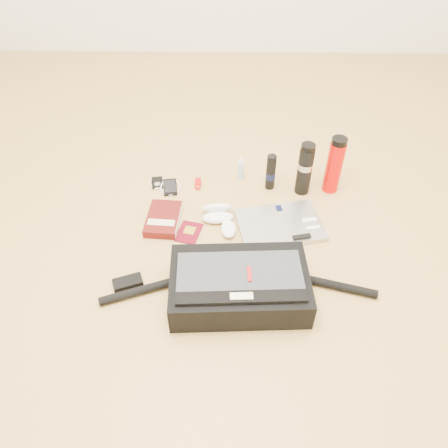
# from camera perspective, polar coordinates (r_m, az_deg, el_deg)

# --- Properties ---
(ground) EXTENTS (4.00, 4.00, 0.00)m
(ground) POSITION_cam_1_polar(r_m,az_deg,el_deg) (1.84, 1.44, -3.29)
(ground) COLOR tan
(ground) RESTS_ON ground
(messenger_bag) EXTENTS (1.05, 0.34, 0.14)m
(messenger_bag) POSITION_cam_1_polar(r_m,az_deg,el_deg) (1.63, 1.91, -7.97)
(messenger_bag) COLOR black
(messenger_bag) RESTS_ON ground
(laptop) EXTENTS (0.40, 0.32, 0.04)m
(laptop) POSITION_cam_1_polar(r_m,az_deg,el_deg) (1.94, 7.34, -0.12)
(laptop) COLOR #A9A9AB
(laptop) RESTS_ON ground
(book) EXTENTS (0.16, 0.23, 0.04)m
(book) POSITION_cam_1_polar(r_m,az_deg,el_deg) (1.96, -7.87, 0.65)
(book) COLOR #4A0D0B
(book) RESTS_ON ground
(passport) EXTENTS (0.12, 0.15, 0.01)m
(passport) POSITION_cam_1_polar(r_m,az_deg,el_deg) (1.91, -4.60, -1.08)
(passport) COLOR #540412
(passport) RESTS_ON ground
(mouse) EXTENTS (0.07, 0.11, 0.04)m
(mouse) POSITION_cam_1_polar(r_m,az_deg,el_deg) (1.90, 0.59, -0.65)
(mouse) COLOR white
(mouse) RESTS_ON ground
(sunglasses_case) EXTENTS (0.15, 0.13, 0.08)m
(sunglasses_case) POSITION_cam_1_polar(r_m,az_deg,el_deg) (1.95, -0.89, 1.47)
(sunglasses_case) COLOR white
(sunglasses_case) RESTS_ON ground
(ipod) EXTENTS (0.09, 0.10, 0.01)m
(ipod) POSITION_cam_1_polar(r_m,az_deg,el_deg) (2.18, -8.71, 5.36)
(ipod) COLOR black
(ipod) RESTS_ON ground
(phone) EXTENTS (0.11, 0.13, 0.01)m
(phone) POSITION_cam_1_polar(r_m,az_deg,el_deg) (2.14, -7.04, 4.81)
(phone) COLOR black
(phone) RESTS_ON ground
(inhaler) EXTENTS (0.03, 0.09, 0.03)m
(inhaler) POSITION_cam_1_polar(r_m,az_deg,el_deg) (2.15, -3.42, 5.45)
(inhaler) COLOR #B70809
(inhaler) RESTS_ON ground
(spray_bottle) EXTENTS (0.04, 0.04, 0.12)m
(spray_bottle) POSITION_cam_1_polar(r_m,az_deg,el_deg) (2.16, 2.21, 7.07)
(spray_bottle) COLOR #9AC1D1
(spray_bottle) RESTS_ON ground
(aerosol_can) EXTENTS (0.06, 0.06, 0.19)m
(aerosol_can) POSITION_cam_1_polar(r_m,az_deg,el_deg) (2.09, 6.13, 6.83)
(aerosol_can) COLOR black
(aerosol_can) RESTS_ON ground
(thermos_black) EXTENTS (0.07, 0.07, 0.27)m
(thermos_black) POSITION_cam_1_polar(r_m,az_deg,el_deg) (2.06, 10.52, 7.10)
(thermos_black) COLOR black
(thermos_black) RESTS_ON ground
(thermos_red) EXTENTS (0.09, 0.09, 0.29)m
(thermos_red) POSITION_cam_1_polar(r_m,az_deg,el_deg) (2.10, 14.22, 7.46)
(thermos_red) COLOR #CB0804
(thermos_red) RESTS_ON ground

